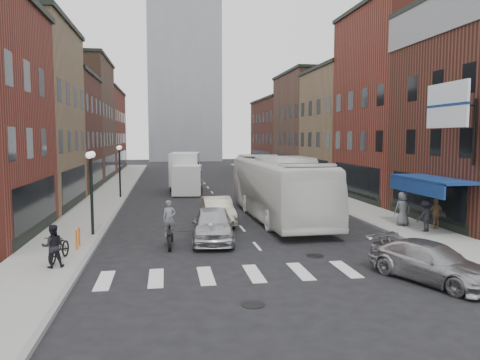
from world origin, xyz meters
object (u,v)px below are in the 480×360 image
Objects in this scene: box_truck at (186,173)px; ped_right_a at (426,216)px; curb_car at (431,262)px; transit_bus at (278,188)px; ped_left_solo at (53,246)px; streetlamp_near at (91,177)px; bike_rack at (78,238)px; ped_right_c at (403,208)px; ped_right_b at (436,213)px; streetlamp_far at (120,161)px; motorcycle_rider at (169,226)px; billboard_sign at (449,107)px; sedan_left_far at (217,211)px; parked_bicycle at (59,248)px; sedan_left_near at (213,225)px.

box_truck is 5.16× the size of ped_right_a.
curb_car is at bearing 49.05° from ped_right_a.
transit_bus is 13.97m from ped_left_solo.
streetlamp_near is 0.93× the size of curb_car.
bike_rack is 0.10× the size of box_truck.
ped_right_c reaches higher than bike_rack.
box_truck is at bearing 81.21° from curb_car.
box_truck is at bearing 75.23° from bike_rack.
streetlamp_near is at bearing 85.76° from bike_rack.
ped_right_b reaches higher than curb_car.
streetlamp_far reaches higher than ped_left_solo.
motorcycle_rider is 12.52m from ped_right_a.
ped_left_solo is (-16.52, -2.11, -5.21)m from billboard_sign.
ped_right_b is at bearing 33.87° from curb_car.
ped_right_a is (9.82, -4.44, 0.20)m from sedan_left_far.
streetlamp_far is 0.93× the size of sedan_left_far.
billboard_sign is at bearing 55.97° from ped_right_b.
motorcycle_rider is at bearing -136.74° from transit_bus.
streetlamp_far is (-15.99, 17.50, -3.22)m from billboard_sign.
streetlamp_far reaches higher than parked_bicycle.
parked_bicycle is at bearing 1.22° from ped_right_b.
transit_bus is 6.98m from sedan_left_near.
box_truck is (-10.80, 21.24, -4.47)m from billboard_sign.
streetlamp_near is 18.52m from box_truck.
transit_bus is at bearing 31.79° from bike_rack.
streetlamp_far is 22.91m from ped_right_b.
transit_bus is at bearing 76.68° from curb_car.
motorcycle_rider is 0.47× the size of curb_car.
transit_bus is 8.23m from ped_right_a.
motorcycle_rider is 4.61m from parked_bicycle.
ped_right_a is at bearing -44.50° from streetlamp_far.
sedan_left_near is at bearing -100.43° from sedan_left_far.
streetlamp_near is at bearing 167.87° from sedan_left_near.
streetlamp_near is at bearing 167.65° from billboard_sign.
billboard_sign is 17.45m from ped_left_solo.
billboard_sign is 2.40× the size of ped_right_b.
billboard_sign reaches higher than curb_car.
streetlamp_near is 5.25m from parked_bicycle.
curb_car reaches higher than parked_bicycle.
box_truck reaches higher than ped_right_c.
box_truck is 23.18m from parked_bicycle.
streetlamp_far is 0.93× the size of curb_car.
box_truck is 22.35m from ped_right_b.
bike_rack is 21.16m from box_truck.
ped_right_c reaches higher than curb_car.
ped_left_solo reaches higher than sedan_left_near.
streetlamp_far reaches higher than sedan_left_near.
motorcycle_rider is at bearing 176.05° from billboard_sign.
ped_right_b is (13.40, 1.42, -0.05)m from motorcycle_rider.
sedan_left_near is 6.77m from parked_bicycle.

